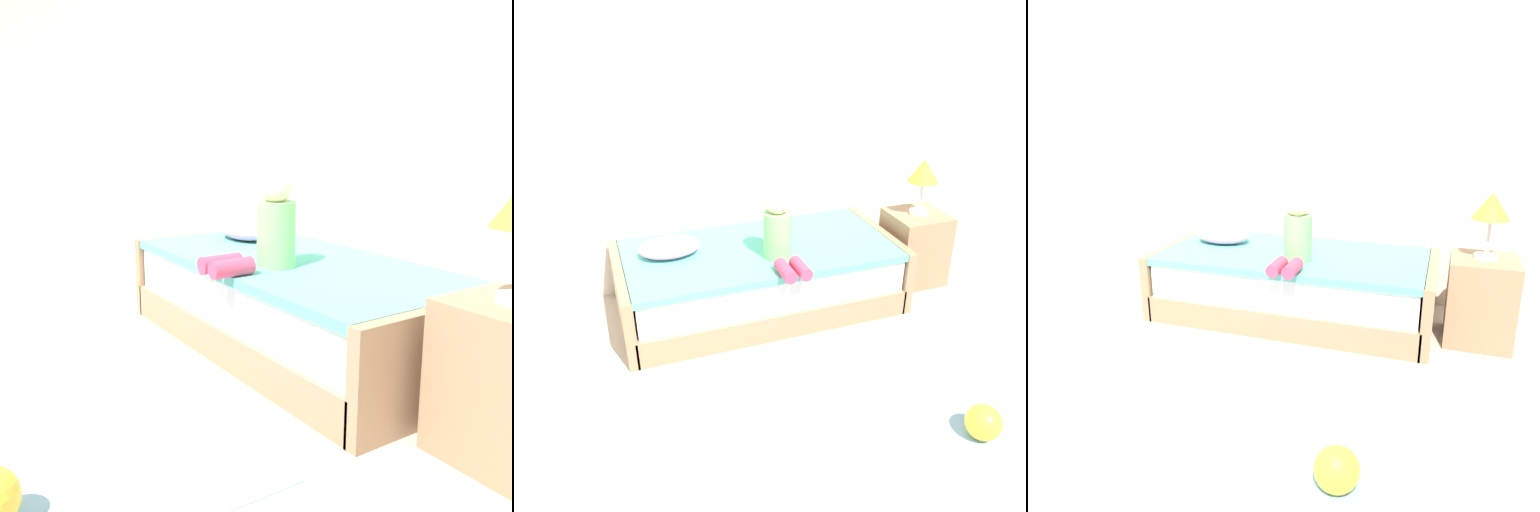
% 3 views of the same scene
% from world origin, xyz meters
% --- Properties ---
extents(wall_rear, '(7.20, 0.10, 2.90)m').
position_xyz_m(wall_rear, '(0.00, 2.60, 1.45)').
color(wall_rear, silver).
rests_on(wall_rear, ground).
extents(bed, '(2.11, 1.00, 0.50)m').
position_xyz_m(bed, '(0.54, 2.00, 0.25)').
color(bed, '#997556').
rests_on(bed, ground).
extents(nightstand, '(0.44, 0.44, 0.60)m').
position_xyz_m(nightstand, '(1.89, 1.97, 0.30)').
color(nightstand, '#997556').
rests_on(nightstand, ground).
extents(table_lamp, '(0.24, 0.24, 0.45)m').
position_xyz_m(table_lamp, '(1.89, 1.97, 0.94)').
color(table_lamp, silver).
rests_on(table_lamp, nightstand).
extents(child_figure, '(0.20, 0.51, 0.50)m').
position_xyz_m(child_figure, '(0.62, 1.77, 0.70)').
color(child_figure, '#7FC672').
rests_on(child_figure, bed).
extents(pillow, '(0.44, 0.30, 0.13)m').
position_xyz_m(pillow, '(-0.11, 2.10, 0.56)').
color(pillow, '#EA8CC6').
rests_on(pillow, bed).
extents(toy_ball, '(0.20, 0.20, 0.20)m').
position_xyz_m(toy_ball, '(1.26, 0.28, 0.10)').
color(toy_ball, yellow).
rests_on(toy_ball, ground).
extents(area_rug, '(1.60, 1.10, 0.01)m').
position_xyz_m(area_rug, '(0.81, 0.70, 0.00)').
color(area_rug, '#7AA8CC').
rests_on(area_rug, ground).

